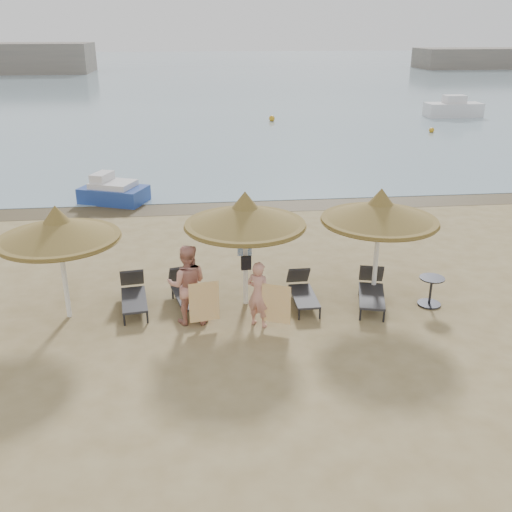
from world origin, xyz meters
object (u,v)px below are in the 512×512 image
Objects in this scene: palapa_center at (245,216)px; pedal_boat at (113,192)px; lounger_far_left at (133,293)px; lounger_near_right at (302,290)px; lounger_near_left at (186,290)px; palapa_left at (58,229)px; side_table at (430,292)px; lounger_far_right at (372,289)px; person_right at (259,289)px; person_left at (187,278)px; palapa_right at (380,212)px.

palapa_center is 10.05m from pedal_boat.
lounger_far_left is 1.08× the size of lounger_near_right.
pedal_boat reaches higher than lounger_near_left.
side_table is at bearing -2.36° from palapa_left.
pedal_boat is at bearing 142.89° from lounger_far_right.
person_right reaches higher than pedal_boat.
lounger_near_left is 0.86× the size of person_left.
lounger_far_right is 0.67× the size of pedal_boat.
lounger_near_left is 2.76m from lounger_near_right.
person_right is (-1.17, -1.00, 0.56)m from lounger_near_right.
palapa_center is 2.33m from lounger_near_left.
lounger_far_left is at bearing -57.83° from pedal_boat.
palapa_left reaches higher than lounger_near_left.
side_table is at bearing -26.93° from palapa_right.
lounger_near_left is 1.16m from person_left.
pedal_boat is (-7.13, 9.28, 0.06)m from lounger_far_right.
person_right is at bearing -80.77° from palapa_center.
lounger_far_left is (1.43, 0.35, -1.77)m from palapa_left.
palapa_right reaches higher than lounger_far_right.
palapa_right is 1.71× the size of lounger_near_right.
palapa_left is 7.22m from palapa_right.
side_table is 4.23m from person_right.
palapa_center reaches higher than person_right.
palapa_left is 4.08m from palapa_center.
lounger_near_right is 0.88× the size of lounger_far_right.
lounger_far_left is at bearing 179.11° from palapa_right.
palapa_left is at bearing -8.73° from person_left.
person_right is at bearing -31.04° from lounger_far_left.
lounger_far_left is at bearing 167.63° from lounger_near_left.
lounger_far_left is 3.12m from person_right.
palapa_center is at bearing 172.62° from side_table.
palapa_center is (4.07, 0.21, 0.10)m from palapa_left.
person_right is (-2.96, -1.15, -1.30)m from palapa_right.
palapa_center reaches higher than palapa_right.
palapa_center is 3.96× the size of side_table.
palapa_right is 4.70m from person_left.
palapa_right is 4.90m from lounger_near_left.
person_right is at bearing -158.82° from palapa_right.
palapa_center reaches higher than lounger_near_right.
lounger_near_left is 4.40m from lounger_far_right.
person_left reaches higher than pedal_boat.
palapa_left is at bearing -165.38° from lounger_far_right.
palapa_left is at bearing 23.78° from person_right.
lounger_far_right is (4.38, -0.45, -0.00)m from lounger_near_left.
palapa_right is 2.59m from lounger_near_right.
lounger_far_right is at bearing -7.47° from lounger_near_right.
lounger_far_left is (-5.78, 0.09, -1.84)m from palapa_right.
lounger_far_right is at bearing -18.90° from lounger_near_left.
palapa_right is 11.67m from pedal_boat.
lounger_far_left reaches higher than side_table.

